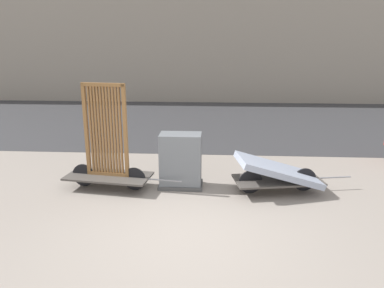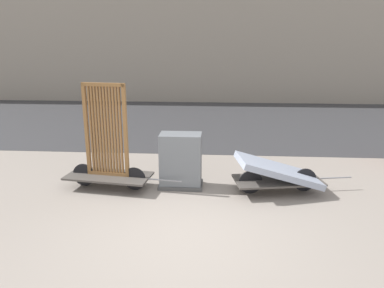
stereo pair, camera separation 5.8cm
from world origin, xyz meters
The scene contains 6 objects.
ground_plane centered at (0.00, 0.00, 0.00)m, with size 60.00×60.00×0.00m, color gray.
road_strip centered at (0.00, 8.81, 0.00)m, with size 56.00×8.77×0.01m.
building_facade centered at (0.00, 15.19, 4.87)m, with size 48.00×4.00×9.74m.
bike_cart_with_bedframe centered at (-1.75, 1.93, 0.72)m, with size 2.49×1.03×2.21m.
bike_cart_with_mattress centered at (1.76, 1.93, 0.42)m, with size 2.49×1.19×0.79m.
utility_cabinet centered at (-0.25, 2.11, 0.54)m, with size 0.92×0.57×1.16m.
Camera 1 is at (0.45, -5.33, 3.04)m, focal length 35.00 mm.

